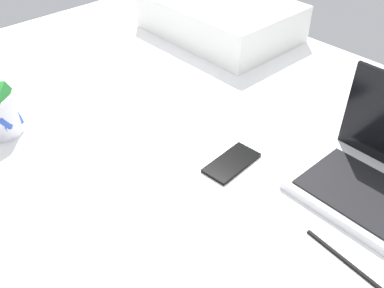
% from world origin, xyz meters
% --- Properties ---
extents(bed_mattress, '(1.80, 1.40, 0.18)m').
position_xyz_m(bed_mattress, '(0.00, 0.00, 0.09)').
color(bed_mattress, white).
rests_on(bed_mattress, ground).
extents(cell_phone, '(0.08, 0.14, 0.01)m').
position_xyz_m(cell_phone, '(0.22, -0.02, 0.18)').
color(cell_phone, black).
rests_on(cell_phone, bed_mattress).
extents(pillow, '(0.52, 0.36, 0.13)m').
position_xyz_m(pillow, '(-0.31, 0.48, 0.24)').
color(pillow, white).
rests_on(pillow, bed_mattress).
extents(charger_cable, '(0.17, 0.02, 0.01)m').
position_xyz_m(charger_cable, '(0.55, -0.07, 0.18)').
color(charger_cable, black).
rests_on(charger_cable, bed_mattress).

